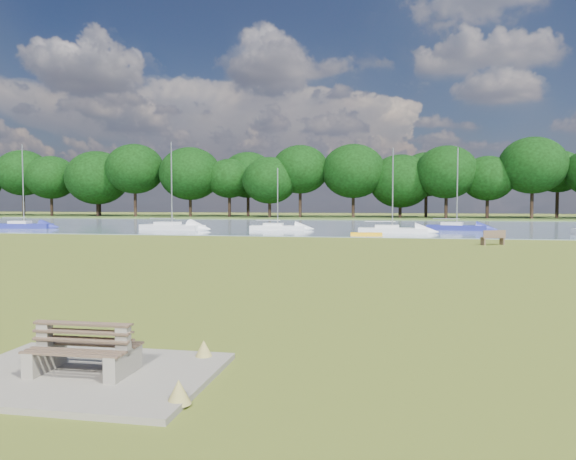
% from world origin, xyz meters
% --- Properties ---
extents(ground, '(220.00, 220.00, 0.00)m').
position_xyz_m(ground, '(0.00, 0.00, 0.00)').
color(ground, olive).
extents(river, '(220.00, 40.00, 0.10)m').
position_xyz_m(river, '(0.00, 42.00, 0.00)').
color(river, slate).
rests_on(river, ground).
extents(far_bank, '(220.00, 20.00, 0.40)m').
position_xyz_m(far_bank, '(0.00, 72.00, 0.00)').
color(far_bank, '#4C6626').
rests_on(far_bank, ground).
extents(concrete_pad, '(4.20, 3.20, 0.10)m').
position_xyz_m(concrete_pad, '(0.00, -14.00, 0.05)').
color(concrete_pad, gray).
rests_on(concrete_pad, ground).
extents(bench_pair, '(1.69, 1.01, 0.90)m').
position_xyz_m(bench_pair, '(-0.00, -14.00, 0.47)').
color(bench_pair, gray).
rests_on(bench_pair, concrete_pad).
extents(riverbank_bench, '(1.66, 1.04, 0.98)m').
position_xyz_m(riverbank_bench, '(11.34, 16.28, 0.49)').
color(riverbank_bench, brown).
rests_on(riverbank_bench, ground).
extents(kayak, '(2.63, 0.92, 0.26)m').
position_xyz_m(kayak, '(2.71, 24.00, 0.18)').
color(kayak, '#FFB30F').
rests_on(kayak, river).
extents(tree_line, '(138.68, 9.87, 11.95)m').
position_xyz_m(tree_line, '(-2.26, 68.00, 7.08)').
color(tree_line, black).
rests_on(tree_line, far_bank).
extents(sailboat_0, '(5.97, 1.76, 7.48)m').
position_xyz_m(sailboat_0, '(4.72, 27.90, 0.48)').
color(sailboat_0, silver).
rests_on(sailboat_0, river).
extents(sailboat_3, '(6.90, 3.36, 8.59)m').
position_xyz_m(sailboat_3, '(-16.63, 29.77, 0.51)').
color(sailboat_3, silver).
rests_on(sailboat_3, river).
extents(sailboat_4, '(5.80, 2.18, 8.66)m').
position_xyz_m(sailboat_4, '(-32.77, 29.53, 0.53)').
color(sailboat_4, navy).
rests_on(sailboat_4, river).
extents(sailboat_6, '(5.82, 2.87, 7.94)m').
position_xyz_m(sailboat_6, '(10.82, 33.91, 0.52)').
color(sailboat_6, navy).
rests_on(sailboat_6, river).
extents(sailboat_7, '(5.43, 1.78, 6.03)m').
position_xyz_m(sailboat_7, '(-6.31, 31.31, 0.44)').
color(sailboat_7, silver).
rests_on(sailboat_7, river).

